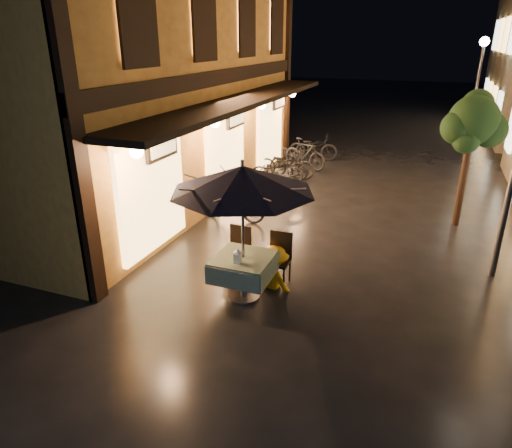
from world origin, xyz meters
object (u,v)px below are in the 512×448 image
at_px(table_lantern, 238,255).
at_px(person_yellow, 274,248).
at_px(bicycle_0, 230,200).
at_px(cafe_table, 243,267).
at_px(patio_umbrella, 242,179).
at_px(person_orange, 237,245).

xyz_separation_m(table_lantern, person_yellow, (0.35, 0.83, -0.17)).
bearing_deg(bicycle_0, cafe_table, -148.76).
height_order(cafe_table, bicycle_0, bicycle_0).
height_order(patio_umbrella, person_yellow, patio_umbrella).
relative_size(table_lantern, bicycle_0, 0.13).
bearing_deg(patio_umbrella, person_orange, 123.16).
bearing_deg(table_lantern, patio_umbrella, 90.00).
xyz_separation_m(cafe_table, person_orange, (-0.34, 0.51, 0.13)).
bearing_deg(bicycle_0, person_yellow, -138.77).
relative_size(cafe_table, person_yellow, 0.67).
height_order(table_lantern, person_orange, person_orange).
xyz_separation_m(person_yellow, bicycle_0, (-2.06, 2.69, -0.25)).
bearing_deg(patio_umbrella, table_lantern, -90.00).
bearing_deg(patio_umbrella, person_yellow, 59.33).
distance_m(cafe_table, person_yellow, 0.71).
bearing_deg(bicycle_0, patio_umbrella, -148.76).
relative_size(cafe_table, person_orange, 0.69).
xyz_separation_m(cafe_table, person_yellow, (0.35, 0.60, 0.16)).
bearing_deg(cafe_table, patio_umbrella, 165.96).
xyz_separation_m(patio_umbrella, person_orange, (-0.34, 0.51, -1.43)).
distance_m(person_orange, bicycle_0, 3.10).
relative_size(cafe_table, patio_umbrella, 0.40).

